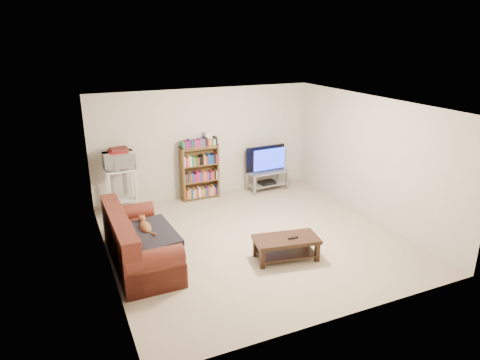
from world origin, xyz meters
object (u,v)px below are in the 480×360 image
tv_stand (267,177)px  sofa (136,246)px  bookshelf (200,171)px  coffee_table (286,244)px

tv_stand → sofa: bearing=-151.6°
sofa → tv_stand: size_ratio=2.14×
tv_stand → bookshelf: bearing=170.8°
sofa → tv_stand: sofa is taller
sofa → tv_stand: bearing=31.3°
sofa → bookshelf: bookshelf is taller
sofa → bookshelf: 3.00m
coffee_table → tv_stand: 3.26m
coffee_table → tv_stand: (1.22, 3.02, 0.06)m
coffee_table → tv_stand: tv_stand is taller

